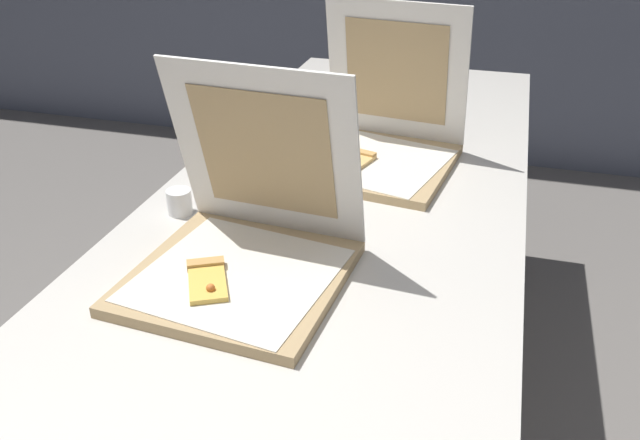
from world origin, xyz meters
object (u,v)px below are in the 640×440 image
pizza_box_middle (378,142)px  cup_white_near_center (179,202)px  cup_white_mid (225,175)px  pizza_box_front (244,249)px  table (334,222)px

pizza_box_middle → cup_white_near_center: size_ratio=7.60×
pizza_box_middle → cup_white_mid: (-0.33, -0.24, -0.03)m
pizza_box_front → cup_white_mid: (-0.19, 0.35, -0.03)m
pizza_box_middle → pizza_box_front: bearing=-95.5°
cup_white_mid → pizza_box_front: bearing=-61.5°
pizza_box_front → pizza_box_middle: size_ratio=0.96×
table → cup_white_mid: cup_white_mid is taller
cup_white_mid → cup_white_near_center: bearing=-104.9°
table → pizza_box_middle: (0.05, 0.27, 0.10)m
pizza_box_front → cup_white_mid: pizza_box_front is taller
pizza_box_middle → table: bearing=-92.5°
pizza_box_front → cup_white_near_center: pizza_box_front is taller
pizza_box_front → pizza_box_middle: bearing=81.4°
pizza_box_front → cup_white_mid: bearing=122.7°
table → cup_white_near_center: size_ratio=43.81×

